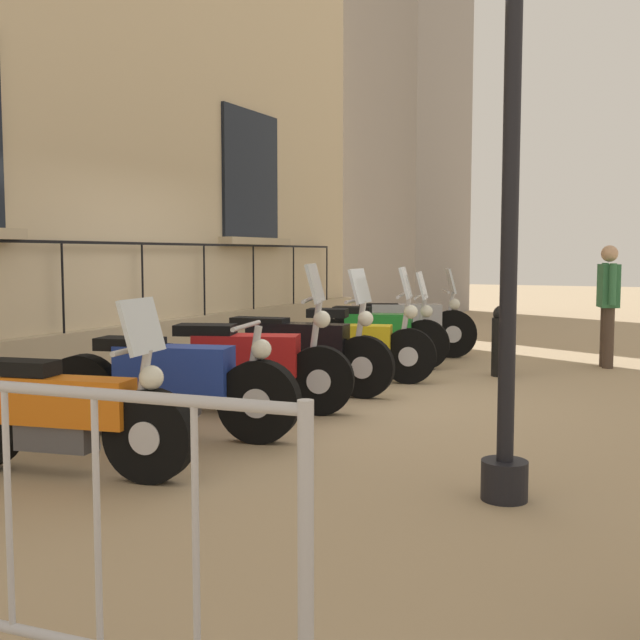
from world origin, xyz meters
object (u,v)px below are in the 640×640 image
Objects in this scene: motorcycle_yellow at (354,344)px; motorcycle_green at (377,334)px; motorcycle_blue at (170,385)px; motorcycle_black at (295,351)px; bollard at (502,341)px; pedestrian_walking at (608,299)px; motorcycle_orange at (65,416)px; motorcycle_silver at (404,325)px; motorcycle_red at (244,365)px; crowd_barrier at (52,522)px.

motorcycle_yellow reaches higher than motorcycle_green.
motorcycle_black is at bearing 89.85° from motorcycle_blue.
motorcycle_blue reaches higher than bollard.
motorcycle_green is at bearing -154.23° from pedestrian_walking.
motorcycle_orange is 0.99× the size of motorcycle_green.
motorcycle_green is at bearing 87.30° from motorcycle_black.
motorcycle_yellow reaches higher than motorcycle_orange.
motorcycle_orange reaches higher than bollard.
motorcycle_silver is at bearing 94.43° from motorcycle_yellow.
pedestrian_walking reaches higher than motorcycle_green.
pedestrian_walking is (2.53, 2.46, 0.45)m from motorcycle_yellow.
bollard is at bearing 38.37° from motorcycle_yellow.
motorcycle_yellow is at bearing -81.79° from motorcycle_green.
motorcycle_red is (0.02, 1.11, 0.02)m from motorcycle_blue.
motorcycle_green reaches higher than bollard.
motorcycle_green is 2.20× the size of bollard.
motorcycle_orange is at bearing -90.78° from motorcycle_silver.
motorcycle_orange is at bearing -89.55° from motorcycle_blue.
crowd_barrier is at bearing -78.79° from motorcycle_silver.
motorcycle_yellow is 1.17m from motorcycle_green.
motorcycle_silver reaches higher than motorcycle_orange.
motorcycle_red reaches higher than motorcycle_yellow.
motorcycle_red reaches higher than motorcycle_green.
motorcycle_yellow is (0.25, 2.05, -0.01)m from motorcycle_red.
motorcycle_black reaches higher than motorcycle_blue.
motorcycle_green is at bearing 88.98° from motorcycle_orange.
motorcycle_red is 1.29× the size of pedestrian_walking.
motorcycle_black is at bearing 90.06° from motorcycle_orange.
motorcycle_black is 1.38× the size of pedestrian_walking.
motorcycle_blue is at bearing -91.21° from motorcycle_red.
motorcycle_black is 1.14× the size of crowd_barrier.
motorcycle_red reaches higher than motorcycle_blue.
motorcycle_green is (0.08, 3.20, -0.00)m from motorcycle_red.
bollard is at bearing 51.04° from motorcycle_black.
pedestrian_walking is at bearing 44.14° from motorcycle_yellow.
motorcycle_green is (-0.17, 1.15, 0.01)m from motorcycle_yellow.
motorcycle_blue is 3.56m from crowd_barrier.
motorcycle_blue is 6.29m from pedestrian_walking.
motorcycle_black is at bearing -91.64° from motorcycle_silver.
bollard is at bearing 68.18° from motorcycle_blue.
motorcycle_silver is at bearing 88.96° from motorcycle_blue.
motorcycle_blue is 1.35× the size of pedestrian_walking.
motorcycle_black is 1.15× the size of motorcycle_yellow.
motorcycle_orange is at bearing -89.94° from motorcycle_black.
motorcycle_silver is 2.30× the size of bollard.
bollard is (-0.06, 7.38, -0.13)m from crowd_barrier.
pedestrian_walking is (2.80, 3.43, 0.43)m from motorcycle_black.
pedestrian_walking reaches higher than motorcycle_orange.
motorcycle_blue is 1.12× the size of motorcycle_yellow.
motorcycle_green is at bearing 179.73° from bollard.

